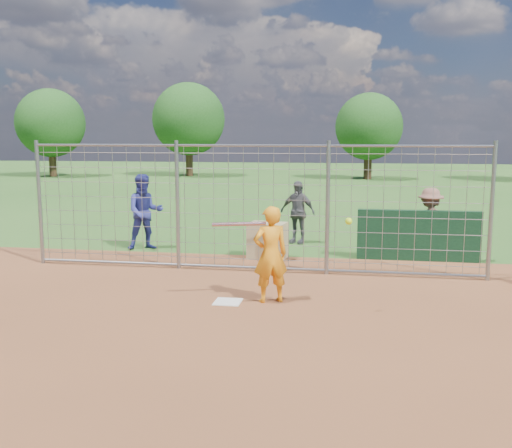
% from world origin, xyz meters
% --- Properties ---
extents(ground, '(100.00, 100.00, 0.00)m').
position_xyz_m(ground, '(0.00, 0.00, 0.00)').
color(ground, '#2D591E').
rests_on(ground, ground).
extents(infield_dirt, '(18.00, 18.00, 0.00)m').
position_xyz_m(infield_dirt, '(0.00, -3.00, 0.01)').
color(infield_dirt, brown).
rests_on(infield_dirt, ground).
extents(home_plate, '(0.43, 0.43, 0.02)m').
position_xyz_m(home_plate, '(0.00, -0.20, 0.01)').
color(home_plate, silver).
rests_on(home_plate, ground).
extents(dugout_wall, '(2.60, 0.20, 1.10)m').
position_xyz_m(dugout_wall, '(3.40, 3.60, 0.55)').
color(dugout_wall, '#11381E').
rests_on(dugout_wall, ground).
extents(batter, '(0.68, 0.58, 1.58)m').
position_xyz_m(batter, '(0.68, -0.05, 0.79)').
color(batter, orange).
rests_on(batter, ground).
extents(bystander_a, '(1.08, 0.99, 1.80)m').
position_xyz_m(bystander_a, '(-2.89, 3.86, 0.90)').
color(bystander_a, navy).
rests_on(bystander_a, ground).
extents(bystander_b, '(1.00, 0.68, 1.58)m').
position_xyz_m(bystander_b, '(0.63, 5.23, 0.79)').
color(bystander_b, '#504F53').
rests_on(bystander_b, ground).
extents(bystander_c, '(1.13, 0.83, 1.57)m').
position_xyz_m(bystander_c, '(3.66, 3.84, 0.79)').
color(bystander_c, brown).
rests_on(bystander_c, ground).
extents(equipment_bin, '(0.88, 0.67, 0.80)m').
position_xyz_m(equipment_bin, '(0.15, 3.28, 0.40)').
color(equipment_bin, tan).
rests_on(equipment_bin, ground).
extents(equipment_in_play, '(2.18, 0.55, 0.22)m').
position_xyz_m(equipment_in_play, '(0.61, -0.31, 1.34)').
color(equipment_in_play, silver).
rests_on(equipment_in_play, ground).
extents(backstop_fence, '(9.08, 0.08, 2.60)m').
position_xyz_m(backstop_fence, '(0.00, 2.00, 1.26)').
color(backstop_fence, gray).
rests_on(backstop_fence, ground).
extents(tree_line, '(44.66, 6.72, 6.48)m').
position_xyz_m(tree_line, '(3.13, 28.13, 3.71)').
color(tree_line, '#3F2B19').
rests_on(tree_line, ground).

